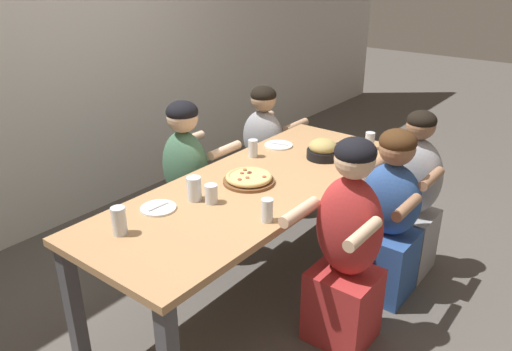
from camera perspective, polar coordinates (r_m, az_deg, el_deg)
The scene contains 18 objects.
ground_plane at distance 3.29m, azimuth 0.00°, elevation -13.04°, with size 18.00×18.00×0.00m, color #514C47.
restaurant_back_panel at distance 4.01m, azimuth -21.68°, elevation 16.92°, with size 10.00×0.06×3.20m, color silver.
dining_table at distance 2.93m, azimuth 0.00°, elevation -2.37°, with size 2.20×0.82×0.76m.
pizza_board_main at distance 2.90m, azimuth -0.82°, elevation -0.36°, with size 0.30×0.30×0.05m.
skillet_bowl at distance 3.26m, azimuth 7.65°, elevation 2.93°, with size 0.30×0.21×0.13m.
empty_plate_a at distance 3.47m, azimuth 2.59°, elevation 3.48°, with size 0.20×0.20×0.02m.
empty_plate_b at distance 2.65m, azimuth -11.09°, elevation -3.68°, with size 0.19×0.19×0.02m.
drinking_glass_a at distance 2.44m, azimuth -15.35°, elevation -5.15°, with size 0.07×0.07×0.14m.
drinking_glass_b at distance 3.26m, azimuth -0.35°, elevation 2.99°, with size 0.06×0.06×0.12m.
drinking_glass_c at distance 2.66m, azimuth -5.15°, elevation -2.10°, with size 0.07×0.07×0.10m.
drinking_glass_d at distance 2.47m, azimuth 1.27°, elevation -4.16°, with size 0.06×0.06×0.12m.
drinking_glass_e at distance 3.49m, azimuth 12.86°, elevation 3.77°, with size 0.06×0.06×0.12m.
drinking_glass_f at distance 2.70m, azimuth -7.09°, elevation -1.50°, with size 0.08×0.08×0.13m.
diner_near_right at distance 3.40m, azimuth 17.23°, elevation -2.88°, with size 0.51×0.40×1.12m.
diner_near_center at distance 2.67m, azimuth 10.30°, elevation -8.75°, with size 0.51×0.40×1.19m.
diner_far_right at distance 4.01m, azimuth 0.85°, elevation 2.16°, with size 0.51×0.40×1.07m.
diner_far_center at distance 3.41m, azimuth -7.87°, elevation -1.48°, with size 0.51×0.40×1.14m.
diner_near_midright at distance 3.11m, azimuth 14.86°, elevation -5.12°, with size 0.51×0.40×1.09m.
Camera 1 is at (-2.08, -1.61, 1.97)m, focal length 35.00 mm.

